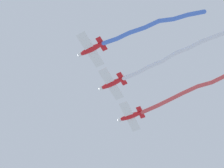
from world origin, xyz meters
The scene contains 6 objects.
airplane_lead centered at (-10.19, 3.35, 78.76)m, with size 8.06×6.17×1.99m.
smoke_trail_lead centered at (-13.44, 15.20, 79.65)m, with size 5.94×19.07×2.80m.
airplane_left_wing centered at (-1.53, 5.45, 79.06)m, with size 8.08×6.14×1.99m.
smoke_trail_left_wing centered at (-5.15, 22.00, 79.17)m, with size 7.16×28.32×2.25m.
airplane_right_wing centered at (7.14, 7.55, 78.76)m, with size 8.08×6.13×1.99m.
smoke_trail_right_wing centered at (3.27, 19.60, 78.87)m, with size 8.24×19.08×1.70m.
Camera 1 is at (31.56, 33.68, 7.45)m, focal length 65.83 mm.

